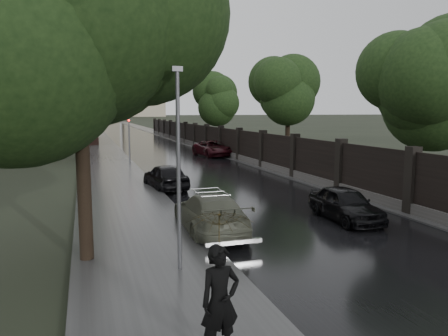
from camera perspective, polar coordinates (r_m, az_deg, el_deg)
ground at (r=12.28m, az=22.03°, el=-12.45°), size 800.00×800.00×0.00m
road at (r=198.98m, az=-15.66°, el=6.05°), size 8.00×420.00×0.02m
sidewalk_left at (r=198.84m, az=-17.40°, el=6.01°), size 4.00×420.00×0.16m
verge_right at (r=199.26m, az=-14.07°, el=6.11°), size 3.00×420.00×0.08m
fence_right at (r=42.69m, az=-1.18°, el=3.38°), size 0.45×75.72×2.70m
tree_left_near at (r=12.03m, az=-18.67°, el=18.36°), size 5.44×5.44×9.16m
tree_left_far at (r=38.82m, az=-18.65°, el=8.83°), size 4.25×4.25×7.39m
tree_right_a at (r=22.56m, az=24.40°, el=9.06°), size 4.08×4.08×7.01m
tree_right_b at (r=34.28m, az=8.38°, el=8.88°), size 4.08×4.08×7.01m
tree_right_c at (r=51.07m, az=-0.62°, el=8.48°), size 4.08×4.08×7.01m
lamp_post at (r=10.61m, az=-5.96°, el=-0.14°), size 0.25×0.12×5.11m
traffic_light at (r=33.99m, az=-12.30°, el=4.50°), size 0.16×0.32×4.00m
stalinist_tower at (r=310.79m, az=-16.72°, el=13.53°), size 92.00×30.00×159.00m
volga_sedan at (r=14.81m, az=-1.84°, el=-5.84°), size 1.95×4.58×1.32m
hatchback_left at (r=22.91m, az=-7.65°, el=-1.09°), size 2.06×4.14×1.36m
car_right_near at (r=16.87m, az=15.55°, el=-4.55°), size 1.64×3.78×1.27m
car_right_far at (r=39.23m, az=-1.49°, el=2.56°), size 2.92×5.29×1.40m
pedestrian_umbrella at (r=6.87m, az=-0.53°, el=-9.48°), size 1.20×1.22×2.87m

